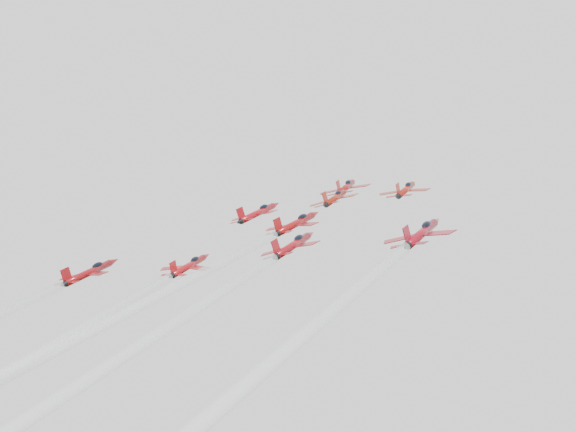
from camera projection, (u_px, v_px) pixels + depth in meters
The scene contains 7 objects.
jet_lead at pixel (347, 187), 160.09m from camera, with size 10.60×13.71×8.16m.
jet_row2_left at pixel (258, 212), 154.54m from camera, with size 10.59×13.70×8.15m.
jet_row2_center at pixel (336, 197), 150.34m from camera, with size 9.87×12.77×7.60m.
jet_row2_right at pixel (406, 189), 141.27m from camera, with size 9.28×12.01×7.15m.
jet_center at pixel (115, 337), 91.00m from camera, with size 10.22×98.20×53.78m.
jet_rear_right at pixel (84, 387), 75.98m from camera, with size 9.83×94.44×51.72m.
jet_rear_farright at pixel (247, 403), 62.89m from camera, with size 10.19×97.86×53.60m.
Camera 1 is at (64.27, -114.70, 100.58)m, focal length 50.00 mm.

